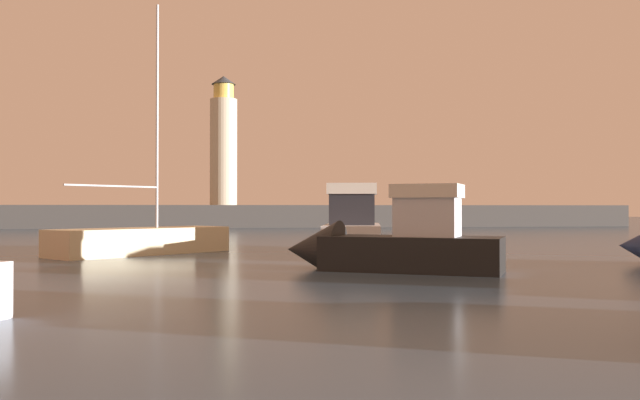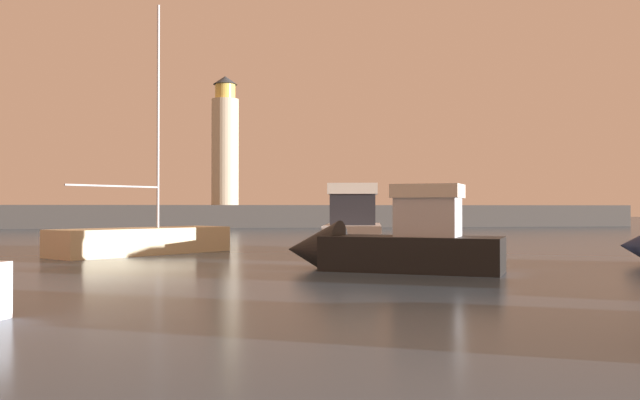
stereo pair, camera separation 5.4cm
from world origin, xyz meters
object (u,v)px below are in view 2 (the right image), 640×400
at_px(motorboat_5, 354,231).
at_px(sailboat_moored, 142,240).
at_px(motorboat_2, 385,244).
at_px(lighthouse, 225,144).

relative_size(motorboat_5, sailboat_moored, 0.73).
relative_size(motorboat_2, sailboat_moored, 0.65).
bearing_deg(motorboat_2, lighthouse, 95.44).
relative_size(lighthouse, motorboat_2, 1.89).
bearing_deg(lighthouse, sailboat_moored, -95.43).
distance_m(lighthouse, motorboat_2, 51.48).
bearing_deg(motorboat_5, sailboat_moored, 179.46).
bearing_deg(sailboat_moored, motorboat_5, -0.54).
xyz_separation_m(lighthouse, sailboat_moored, (-3.93, -41.36, -8.28)).
distance_m(motorboat_5, sailboat_moored, 9.57).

